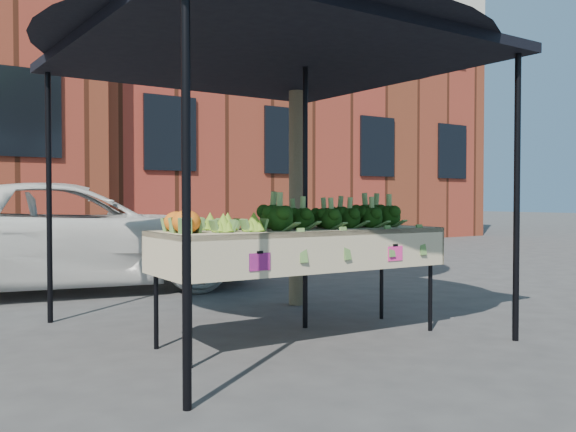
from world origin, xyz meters
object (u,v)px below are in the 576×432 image
(canopy, at_px, (267,173))
(vehicle, at_px, (69,98))
(table, at_px, (302,284))
(street_tree, at_px, (297,74))

(canopy, distance_m, vehicle, 3.72)
(table, relative_size, canopy, 0.77)
(vehicle, relative_size, street_tree, 0.97)
(canopy, bearing_deg, table, -82.07)
(table, bearing_deg, street_tree, 55.88)
(table, distance_m, vehicle, 4.46)
(vehicle, bearing_deg, table, -158.38)
(vehicle, bearing_deg, canopy, -158.02)
(vehicle, xyz_separation_m, street_tree, (1.69, -2.55, 0.07))
(vehicle, bearing_deg, street_tree, -135.64)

